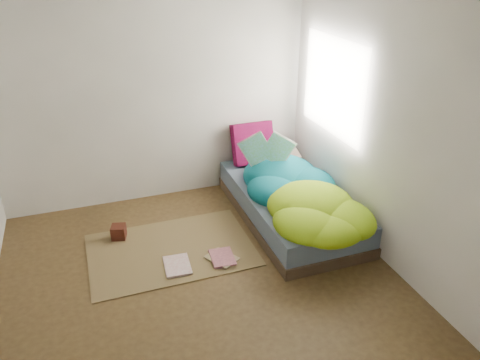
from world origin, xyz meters
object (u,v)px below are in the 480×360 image
pillow_magenta (253,143)px  floor_book_a (165,268)px  open_book (267,141)px  bed (290,205)px  wooden_box (119,232)px  floor_book_b (211,259)px

pillow_magenta → floor_book_a: pillow_magenta is taller
floor_book_a → open_book: bearing=33.9°
pillow_magenta → floor_book_a: size_ratio=1.51×
open_book → floor_book_a: open_book is taller
open_book → pillow_magenta: bearing=105.3°
bed → wooden_box: size_ratio=14.22×
pillow_magenta → floor_book_b: 1.73m
wooden_box → pillow_magenta: bearing=20.4°
floor_book_a → pillow_magenta: bearing=47.9°
wooden_box → floor_book_a: 0.76m
wooden_box → floor_book_b: 1.05m
open_book → floor_book_b: size_ratio=1.66×
floor_book_b → open_book: bearing=46.3°
bed → open_book: 0.74m
bed → pillow_magenta: (-0.11, 0.85, 0.42)m
open_book → wooden_box: size_ratio=3.52×
pillow_magenta → floor_book_b: bearing=-125.4°
floor_book_a → bed: bearing=21.4°
bed → floor_book_b: bed is taller
bed → open_book: open_book is taller
bed → floor_book_a: (-1.49, -0.46, -0.14)m
bed → floor_book_a: bed is taller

